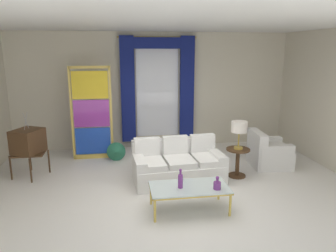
{
  "coord_description": "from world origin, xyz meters",
  "views": [
    {
      "loc": [
        -0.9,
        -5.32,
        2.56
      ],
      "look_at": [
        0.06,
        0.9,
        1.05
      ],
      "focal_mm": 34.2,
      "sensor_mm": 36.0,
      "label": 1
    }
  ],
  "objects_px": {
    "coffee_table": "(189,189)",
    "stained_glass_divider": "(92,115)",
    "bottle_crystal_tall": "(180,180)",
    "peacock_figurine": "(116,152)",
    "table_lamp_brass": "(239,128)",
    "round_side_table": "(238,160)",
    "vintage_tv": "(28,142)",
    "couch_white_long": "(177,165)",
    "bottle_blue_decanter": "(217,185)",
    "armchair_white": "(267,154)"
  },
  "relations": [
    {
      "from": "couch_white_long",
      "to": "table_lamp_brass",
      "type": "relative_size",
      "value": 3.19
    },
    {
      "from": "coffee_table",
      "to": "peacock_figurine",
      "type": "xyz_separation_m",
      "value": [
        -1.18,
        2.56,
        -0.16
      ]
    },
    {
      "from": "bottle_crystal_tall",
      "to": "round_side_table",
      "type": "relative_size",
      "value": 0.54
    },
    {
      "from": "coffee_table",
      "to": "bottle_blue_decanter",
      "type": "bearing_deg",
      "value": -20.76
    },
    {
      "from": "stained_glass_divider",
      "to": "table_lamp_brass",
      "type": "distance_m",
      "value": 3.41
    },
    {
      "from": "peacock_figurine",
      "to": "bottle_crystal_tall",
      "type": "bearing_deg",
      "value": -68.23
    },
    {
      "from": "table_lamp_brass",
      "to": "peacock_figurine",
      "type": "bearing_deg",
      "value": 152.14
    },
    {
      "from": "coffee_table",
      "to": "vintage_tv",
      "type": "height_order",
      "value": "vintage_tv"
    },
    {
      "from": "couch_white_long",
      "to": "coffee_table",
      "type": "xyz_separation_m",
      "value": [
        -0.04,
        -1.28,
        0.07
      ]
    },
    {
      "from": "coffee_table",
      "to": "table_lamp_brass",
      "type": "height_order",
      "value": "table_lamp_brass"
    },
    {
      "from": "couch_white_long",
      "to": "round_side_table",
      "type": "bearing_deg",
      "value": -1.37
    },
    {
      "from": "armchair_white",
      "to": "table_lamp_brass",
      "type": "height_order",
      "value": "table_lamp_brass"
    },
    {
      "from": "vintage_tv",
      "to": "stained_glass_divider",
      "type": "xyz_separation_m",
      "value": [
        1.21,
        0.95,
        0.33
      ]
    },
    {
      "from": "bottle_blue_decanter",
      "to": "round_side_table",
      "type": "distance_m",
      "value": 1.66
    },
    {
      "from": "bottle_crystal_tall",
      "to": "round_side_table",
      "type": "bearing_deg",
      "value": 41.43
    },
    {
      "from": "vintage_tv",
      "to": "bottle_crystal_tall",
      "type": "bearing_deg",
      "value": -34.94
    },
    {
      "from": "stained_glass_divider",
      "to": "bottle_crystal_tall",
      "type": "bearing_deg",
      "value": -61.5
    },
    {
      "from": "couch_white_long",
      "to": "bottle_blue_decanter",
      "type": "bearing_deg",
      "value": -75.33
    },
    {
      "from": "couch_white_long",
      "to": "coffee_table",
      "type": "distance_m",
      "value": 1.28
    },
    {
      "from": "coffee_table",
      "to": "bottle_crystal_tall",
      "type": "relative_size",
      "value": 3.94
    },
    {
      "from": "vintage_tv",
      "to": "stained_glass_divider",
      "type": "relative_size",
      "value": 0.61
    },
    {
      "from": "bottle_crystal_tall",
      "to": "stained_glass_divider",
      "type": "height_order",
      "value": "stained_glass_divider"
    },
    {
      "from": "armchair_white",
      "to": "stained_glass_divider",
      "type": "xyz_separation_m",
      "value": [
        -3.89,
        1.13,
        0.77
      ]
    },
    {
      "from": "bottle_blue_decanter",
      "to": "stained_glass_divider",
      "type": "xyz_separation_m",
      "value": [
        -2.13,
        3.02,
        0.57
      ]
    },
    {
      "from": "bottle_crystal_tall",
      "to": "round_side_table",
      "type": "distance_m",
      "value": 1.93
    },
    {
      "from": "stained_glass_divider",
      "to": "peacock_figurine",
      "type": "height_order",
      "value": "stained_glass_divider"
    },
    {
      "from": "vintage_tv",
      "to": "table_lamp_brass",
      "type": "relative_size",
      "value": 2.36
    },
    {
      "from": "bottle_blue_decanter",
      "to": "bottle_crystal_tall",
      "type": "distance_m",
      "value": 0.58
    },
    {
      "from": "vintage_tv",
      "to": "armchair_white",
      "type": "height_order",
      "value": "vintage_tv"
    },
    {
      "from": "coffee_table",
      "to": "stained_glass_divider",
      "type": "height_order",
      "value": "stained_glass_divider"
    },
    {
      "from": "peacock_figurine",
      "to": "table_lamp_brass",
      "type": "relative_size",
      "value": 1.05
    },
    {
      "from": "bottle_blue_decanter",
      "to": "round_side_table",
      "type": "height_order",
      "value": "bottle_blue_decanter"
    },
    {
      "from": "coffee_table",
      "to": "round_side_table",
      "type": "distance_m",
      "value": 1.8
    },
    {
      "from": "couch_white_long",
      "to": "table_lamp_brass",
      "type": "height_order",
      "value": "table_lamp_brass"
    },
    {
      "from": "bottle_blue_decanter",
      "to": "bottle_crystal_tall",
      "type": "height_order",
      "value": "bottle_crystal_tall"
    },
    {
      "from": "couch_white_long",
      "to": "armchair_white",
      "type": "xyz_separation_m",
      "value": [
        2.14,
        0.46,
        -0.02
      ]
    },
    {
      "from": "armchair_white",
      "to": "table_lamp_brass",
      "type": "bearing_deg",
      "value": -151.26
    },
    {
      "from": "couch_white_long",
      "to": "bottle_crystal_tall",
      "type": "distance_m",
      "value": 1.34
    },
    {
      "from": "vintage_tv",
      "to": "couch_white_long",
      "type": "bearing_deg",
      "value": -12.13
    },
    {
      "from": "bottle_blue_decanter",
      "to": "peacock_figurine",
      "type": "bearing_deg",
      "value": 120.45
    },
    {
      "from": "vintage_tv",
      "to": "coffee_table",
      "type": "bearing_deg",
      "value": -33.22
    },
    {
      "from": "stained_glass_divider",
      "to": "peacock_figurine",
      "type": "bearing_deg",
      "value": -29.75
    },
    {
      "from": "stained_glass_divider",
      "to": "armchair_white",
      "type": "bearing_deg",
      "value": -16.15
    },
    {
      "from": "couch_white_long",
      "to": "stained_glass_divider",
      "type": "height_order",
      "value": "stained_glass_divider"
    },
    {
      "from": "couch_white_long",
      "to": "stained_glass_divider",
      "type": "distance_m",
      "value": 2.48
    },
    {
      "from": "coffee_table",
      "to": "armchair_white",
      "type": "relative_size",
      "value": 1.44
    },
    {
      "from": "bottle_blue_decanter",
      "to": "stained_glass_divider",
      "type": "height_order",
      "value": "stained_glass_divider"
    },
    {
      "from": "bottle_crystal_tall",
      "to": "peacock_figurine",
      "type": "distance_m",
      "value": 2.79
    },
    {
      "from": "armchair_white",
      "to": "stained_glass_divider",
      "type": "relative_size",
      "value": 0.4
    },
    {
      "from": "coffee_table",
      "to": "bottle_crystal_tall",
      "type": "bearing_deg",
      "value": -171.54
    }
  ]
}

